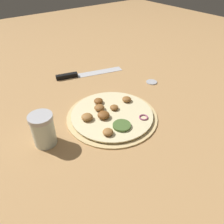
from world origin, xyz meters
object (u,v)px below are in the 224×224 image
object	(u,v)px
pizza	(111,115)
loose_cap	(152,82)
knife	(80,74)
spice_jar	(43,130)

from	to	relation	value
pizza	loose_cap	distance (m)	0.28
knife	spice_jar	distance (m)	0.41
knife	spice_jar	world-z (taller)	spice_jar
pizza	loose_cap	world-z (taller)	pizza
spice_jar	pizza	bearing A→B (deg)	175.31
knife	pizza	bearing A→B (deg)	-86.45
pizza	spice_jar	world-z (taller)	spice_jar
pizza	knife	xyz separation A→B (m)	(-0.07, -0.31, -0.00)
knife	spice_jar	xyz separation A→B (m)	(0.28, 0.29, 0.04)
loose_cap	pizza	bearing A→B (deg)	17.18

